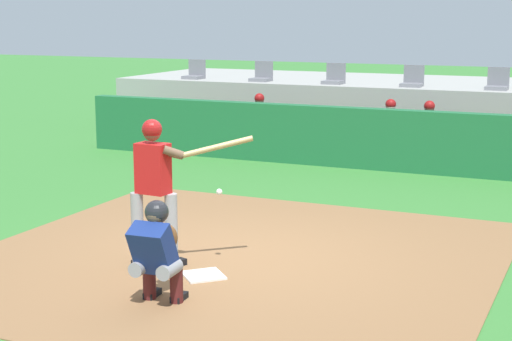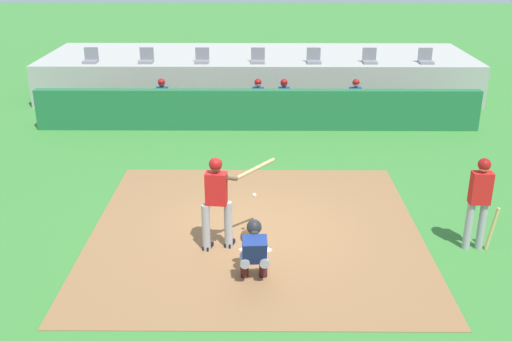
% 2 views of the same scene
% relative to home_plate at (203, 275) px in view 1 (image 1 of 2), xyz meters
% --- Properties ---
extents(ground_plane, '(80.00, 80.00, 0.00)m').
position_rel_home_plate_xyz_m(ground_plane, '(0.00, 0.80, -0.02)').
color(ground_plane, '#387A33').
extents(dirt_infield, '(6.40, 6.40, 0.01)m').
position_rel_home_plate_xyz_m(dirt_infield, '(0.00, 0.80, -0.02)').
color(dirt_infield, olive).
rests_on(dirt_infield, ground).
extents(home_plate, '(0.62, 0.62, 0.02)m').
position_rel_home_plate_xyz_m(home_plate, '(0.00, 0.00, 0.00)').
color(home_plate, white).
rests_on(home_plate, dirt_infield).
extents(batter_at_plate, '(1.34, 0.73, 1.80)m').
position_rel_home_plate_xyz_m(batter_at_plate, '(-0.67, 0.10, 1.01)').
color(batter_at_plate, '#99999E').
rests_on(batter_at_plate, ground).
extents(catcher_crouched, '(0.50, 1.83, 1.13)m').
position_rel_home_plate_xyz_m(catcher_crouched, '(-0.02, -0.98, 0.59)').
color(catcher_crouched, gray).
rests_on(catcher_crouched, ground).
extents(dugout_wall, '(13.00, 0.30, 1.20)m').
position_rel_home_plate_xyz_m(dugout_wall, '(0.00, 7.30, 0.58)').
color(dugout_wall, '#1E6638').
rests_on(dugout_wall, ground).
extents(dugout_bench, '(11.80, 0.44, 0.45)m').
position_rel_home_plate_xyz_m(dugout_bench, '(0.00, 8.30, 0.20)').
color(dugout_bench, olive).
rests_on(dugout_bench, ground).
extents(dugout_player_0, '(0.49, 0.70, 1.30)m').
position_rel_home_plate_xyz_m(dugout_player_0, '(-2.94, 8.14, 0.65)').
color(dugout_player_0, '#939399').
rests_on(dugout_player_0, ground).
extents(dugout_player_1, '(0.49, 0.70, 1.30)m').
position_rel_home_plate_xyz_m(dugout_player_1, '(0.01, 8.14, 0.65)').
color(dugout_player_1, '#939399').
rests_on(dugout_player_1, ground).
extents(dugout_player_2, '(0.49, 0.70, 1.30)m').
position_rel_home_plate_xyz_m(dugout_player_2, '(0.81, 8.14, 0.65)').
color(dugout_player_2, '#939399').
rests_on(dugout_player_2, ground).
extents(stands_platform, '(15.00, 4.40, 1.40)m').
position_rel_home_plate_xyz_m(stands_platform, '(0.00, 11.70, 0.68)').
color(stands_platform, '#9E9E99').
rests_on(stands_platform, ground).
extents(stadium_seat_0, '(0.46, 0.46, 0.48)m').
position_rel_home_plate_xyz_m(stadium_seat_0, '(-5.57, 10.18, 1.51)').
color(stadium_seat_0, slate).
rests_on(stadium_seat_0, stands_platform).
extents(stadium_seat_1, '(0.46, 0.46, 0.48)m').
position_rel_home_plate_xyz_m(stadium_seat_1, '(-3.71, 10.18, 1.51)').
color(stadium_seat_1, slate).
rests_on(stadium_seat_1, stands_platform).
extents(stadium_seat_2, '(0.46, 0.46, 0.48)m').
position_rel_home_plate_xyz_m(stadium_seat_2, '(-1.86, 10.18, 1.51)').
color(stadium_seat_2, slate).
rests_on(stadium_seat_2, stands_platform).
extents(stadium_seat_3, '(0.46, 0.46, 0.48)m').
position_rel_home_plate_xyz_m(stadium_seat_3, '(0.00, 10.18, 1.51)').
color(stadium_seat_3, slate).
rests_on(stadium_seat_3, stands_platform).
extents(stadium_seat_4, '(0.46, 0.46, 0.48)m').
position_rel_home_plate_xyz_m(stadium_seat_4, '(1.86, 10.18, 1.51)').
color(stadium_seat_4, slate).
rests_on(stadium_seat_4, stands_platform).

